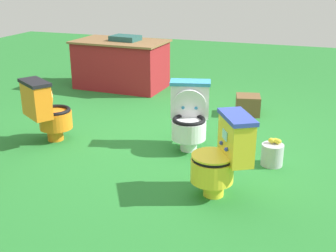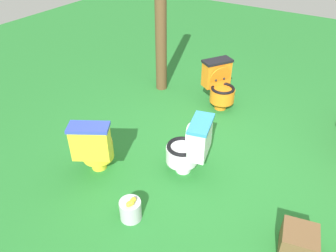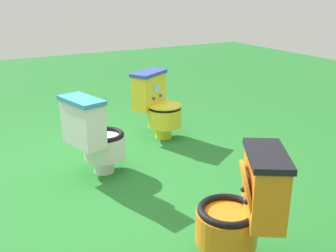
% 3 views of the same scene
% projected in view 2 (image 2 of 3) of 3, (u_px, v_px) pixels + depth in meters
% --- Properties ---
extents(ground, '(14.00, 14.00, 0.00)m').
position_uv_depth(ground, '(217.00, 162.00, 4.09)').
color(ground, '#26752D').
extents(toilet_white, '(0.51, 0.58, 0.73)m').
position_uv_depth(toilet_white, '(190.00, 147.00, 3.75)').
color(toilet_white, white).
rests_on(toilet_white, ground).
extents(toilet_orange, '(0.60, 0.63, 0.73)m').
position_uv_depth(toilet_orange, '(220.00, 84.00, 4.99)').
color(toilet_orange, orange).
rests_on(toilet_orange, ground).
extents(toilet_yellow, '(0.63, 0.60, 0.73)m').
position_uv_depth(toilet_yellow, '(95.00, 146.00, 3.75)').
color(toilet_yellow, yellow).
rests_on(toilet_yellow, ground).
extents(wooden_post, '(0.18, 0.18, 2.13)m').
position_uv_depth(wooden_post, '(161.00, 26.00, 5.09)').
color(wooden_post, brown).
rests_on(wooden_post, ground).
extents(small_crate, '(0.37, 0.37, 0.26)m').
position_uv_depth(small_crate, '(298.00, 242.00, 3.00)').
color(small_crate, brown).
rests_on(small_crate, ground).
extents(lemon_bucket, '(0.22, 0.22, 0.28)m').
position_uv_depth(lemon_bucket, '(131.00, 209.00, 3.32)').
color(lemon_bucket, '#B7B7BF').
rests_on(lemon_bucket, ground).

